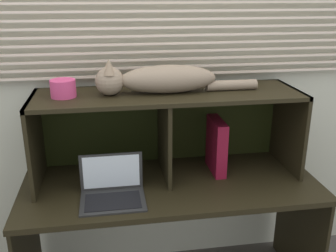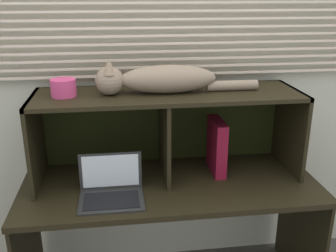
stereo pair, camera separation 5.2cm
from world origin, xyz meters
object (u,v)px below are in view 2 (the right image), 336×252
object	(u,v)px
cat	(158,79)
binder_upright	(217,146)
book_stack	(100,175)
laptop	(111,190)
small_basket	(63,88)

from	to	relation	value
cat	binder_upright	distance (m)	0.51
book_stack	laptop	bearing A→B (deg)	-73.39
binder_upright	laptop	bearing A→B (deg)	-159.42
book_stack	small_basket	size ratio (longest dim) A/B	1.93
cat	small_basket	distance (m)	0.48
binder_upright	book_stack	bearing A→B (deg)	-179.54
binder_upright	small_basket	bearing A→B (deg)	180.00
cat	binder_upright	size ratio (longest dim) A/B	2.80
binder_upright	small_basket	size ratio (longest dim) A/B	2.41
small_basket	book_stack	bearing A→B (deg)	-2.00
small_basket	cat	bearing A→B (deg)	0.00
laptop	book_stack	xyz separation A→B (m)	(-0.06, 0.22, -0.03)
cat	book_stack	distance (m)	0.62
cat	laptop	world-z (taller)	cat
small_basket	binder_upright	bearing A→B (deg)	0.00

